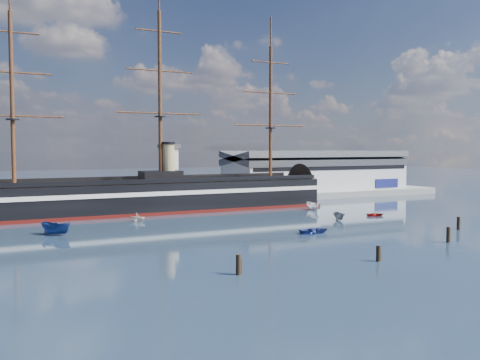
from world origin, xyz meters
name	(u,v)px	position (x,y,z in m)	size (l,w,h in m)	color
ground	(208,220)	(0.00, 40.00, 0.00)	(600.00, 600.00, 0.00)	#1E2F41
quay	(189,203)	(10.00, 76.00, 0.00)	(180.00, 18.00, 2.00)	slate
warehouse	(316,172)	(58.00, 80.00, 7.98)	(63.00, 21.00, 11.60)	#B7BABC
quay_tower	(169,170)	(3.00, 73.00, 9.75)	(5.00, 5.00, 15.00)	silver
warship	(146,196)	(-7.71, 60.00, 4.04)	(112.95, 17.00, 53.94)	black
motorboat_a	(56,235)	(-33.06, 34.14, 0.00)	(7.62, 2.80, 3.05)	navy
motorboat_b	(314,233)	(10.06, 13.68, 0.00)	(3.57, 1.43, 1.67)	navy
motorboat_c	(339,220)	(25.56, 26.06, 0.00)	(5.52, 2.02, 2.21)	slate
motorboat_d	(138,221)	(-14.47, 45.14, 0.00)	(5.55, 2.41, 2.04)	beige
motorboat_e	(376,216)	(37.70, 27.97, 0.00)	(2.56, 1.02, 1.20)	#950F09
motorboat_f	(313,210)	(32.20, 45.39, 0.00)	(6.32, 2.32, 2.53)	white
piling_near_left	(238,275)	(-17.65, -8.90, 0.00)	(0.64, 0.64, 3.30)	black
piling_near_mid	(378,261)	(3.46, -10.94, 0.00)	(0.64, 0.64, 2.93)	black
piling_near_right	(448,242)	(24.37, -4.80, 0.00)	(0.64, 0.64, 3.36)	black
piling_far_right	(458,229)	(37.93, 4.59, 0.00)	(0.64, 0.64, 3.21)	black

